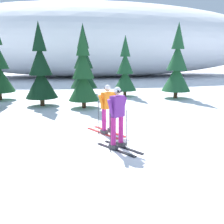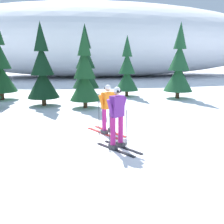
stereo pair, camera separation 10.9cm
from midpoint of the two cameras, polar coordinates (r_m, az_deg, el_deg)
ground_plane at (r=9.14m, az=12.91°, el=-5.50°), size 120.00×120.00×0.00m
skier_orange_jacket at (r=9.20m, az=-0.59°, el=0.80°), size 1.24×1.72×1.74m
skier_purple_jacket at (r=7.68m, az=1.52°, el=-1.00°), size 1.21×1.53×1.86m
pine_tree_center_left at (r=14.73m, az=-14.72°, el=8.56°), size 1.73×1.73×4.49m
pine_tree_center at (r=13.73m, az=-5.73°, el=8.02°), size 1.60×1.60×4.13m
pine_tree_center_right at (r=18.50m, az=-5.64°, el=10.05°), size 1.87×1.87×4.84m
pine_tree_right at (r=17.65m, az=3.45°, el=8.87°), size 1.55×1.55×4.02m
pine_tree_far_right at (r=17.28m, az=14.54°, el=9.43°), size 1.83×1.83×4.74m
snow_ridge_background at (r=34.27m, az=-1.31°, el=15.28°), size 46.41×17.13×8.97m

